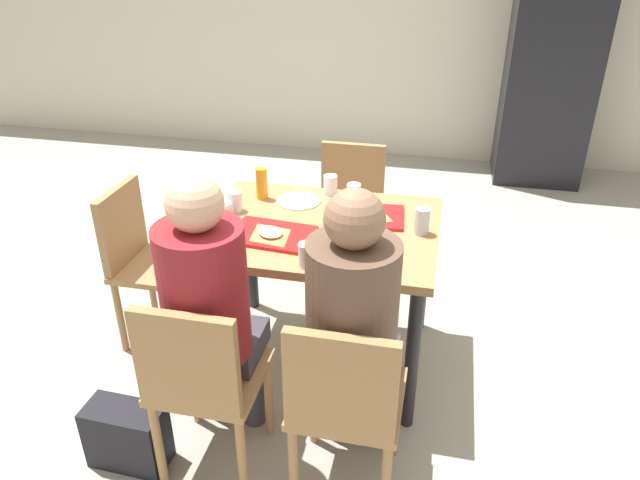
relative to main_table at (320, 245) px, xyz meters
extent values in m
cube|color=#9E998E|center=(0.00, 0.00, -0.67)|extent=(10.00, 10.00, 0.02)
cube|color=beige|center=(0.00, 3.20, 0.74)|extent=(10.00, 0.10, 2.80)
cube|color=#9E7247|center=(0.00, 0.00, 0.08)|extent=(1.08, 0.86, 0.04)
cylinder|color=black|center=(-0.48, -0.37, -0.30)|extent=(0.06, 0.06, 0.72)
cylinder|color=black|center=(0.48, -0.37, -0.30)|extent=(0.06, 0.06, 0.72)
cylinder|color=black|center=(-0.48, 0.37, -0.30)|extent=(0.06, 0.06, 0.72)
cylinder|color=black|center=(0.48, 0.37, -0.30)|extent=(0.06, 0.06, 0.72)
cube|color=#9E7247|center=(-0.27, -0.73, -0.22)|extent=(0.40, 0.40, 0.03)
cube|color=#9E7247|center=(-0.27, -0.91, -0.01)|extent=(0.38, 0.04, 0.40)
cylinder|color=#9E7247|center=(-0.44, -0.56, -0.45)|extent=(0.04, 0.04, 0.42)
cylinder|color=#9E7247|center=(-0.10, -0.56, -0.45)|extent=(0.04, 0.04, 0.42)
cylinder|color=#9E7247|center=(-0.44, -0.90, -0.45)|extent=(0.04, 0.04, 0.42)
cylinder|color=#9E7247|center=(-0.10, -0.90, -0.45)|extent=(0.04, 0.04, 0.42)
cube|color=#9E7247|center=(0.27, -0.73, -0.22)|extent=(0.40, 0.40, 0.03)
cube|color=#9E7247|center=(0.27, -0.91, -0.01)|extent=(0.38, 0.04, 0.40)
cylinder|color=#9E7247|center=(0.10, -0.56, -0.45)|extent=(0.04, 0.04, 0.42)
cylinder|color=#9E7247|center=(0.44, -0.56, -0.45)|extent=(0.04, 0.04, 0.42)
cylinder|color=#9E7247|center=(0.10, -0.90, -0.45)|extent=(0.04, 0.04, 0.42)
cube|color=#9E7247|center=(0.00, 0.73, -0.22)|extent=(0.40, 0.40, 0.03)
cube|color=#9E7247|center=(0.00, 0.91, -0.01)|extent=(0.38, 0.04, 0.40)
cylinder|color=#9E7247|center=(0.17, 0.56, -0.45)|extent=(0.04, 0.04, 0.42)
cylinder|color=#9E7247|center=(-0.17, 0.56, -0.45)|extent=(0.04, 0.04, 0.42)
cylinder|color=#9E7247|center=(0.17, 0.90, -0.45)|extent=(0.04, 0.04, 0.42)
cylinder|color=#9E7247|center=(-0.17, 0.90, -0.45)|extent=(0.04, 0.04, 0.42)
cube|color=#9E7247|center=(-0.84, 0.00, -0.22)|extent=(0.40, 0.40, 0.03)
cube|color=#9E7247|center=(-1.02, 0.00, -0.01)|extent=(0.04, 0.38, 0.40)
cylinder|color=#9E7247|center=(-0.67, 0.17, -0.45)|extent=(0.04, 0.04, 0.42)
cylinder|color=#9E7247|center=(-0.67, -0.17, -0.45)|extent=(0.04, 0.04, 0.42)
cylinder|color=#9E7247|center=(-1.01, 0.17, -0.45)|extent=(0.04, 0.04, 0.42)
cylinder|color=#9E7247|center=(-1.01, -0.17, -0.45)|extent=(0.04, 0.04, 0.42)
cylinder|color=#383842|center=(-0.35, -0.50, -0.43)|extent=(0.10, 0.10, 0.45)
cylinder|color=#383842|center=(-0.19, -0.50, -0.43)|extent=(0.10, 0.10, 0.45)
cube|color=#383842|center=(-0.27, -0.60, -0.16)|extent=(0.32, 0.28, 0.10)
cylinder|color=maroon|center=(-0.27, -0.71, 0.15)|extent=(0.32, 0.32, 0.52)
sphere|color=#DBAD89|center=(-0.27, -0.71, 0.50)|extent=(0.20, 0.20, 0.20)
cylinder|color=#383842|center=(0.19, -0.50, -0.43)|extent=(0.10, 0.10, 0.45)
cylinder|color=#383842|center=(0.35, -0.50, -0.43)|extent=(0.10, 0.10, 0.45)
cube|color=#383842|center=(0.27, -0.60, -0.16)|extent=(0.32, 0.28, 0.10)
cylinder|color=brown|center=(0.27, -0.71, 0.15)|extent=(0.32, 0.32, 0.52)
sphere|color=#8C664C|center=(0.27, -0.71, 0.50)|extent=(0.20, 0.20, 0.20)
cube|color=red|center=(-0.19, -0.15, 0.11)|extent=(0.38, 0.29, 0.02)
cube|color=red|center=(0.19, 0.13, 0.11)|extent=(0.38, 0.29, 0.02)
cylinder|color=white|center=(-0.16, 0.24, 0.11)|extent=(0.22, 0.22, 0.01)
cylinder|color=white|center=(0.16, -0.24, 0.11)|extent=(0.22, 0.22, 0.01)
pyramid|color=#C68C47|center=(-0.19, -0.17, 0.12)|extent=(0.23, 0.23, 0.01)
ellipsoid|color=#D8C67F|center=(-0.19, -0.17, 0.13)|extent=(0.16, 0.16, 0.01)
pyramid|color=tan|center=(0.18, 0.14, 0.12)|extent=(0.26, 0.24, 0.01)
ellipsoid|color=#4C7233|center=(0.18, 0.14, 0.13)|extent=(0.18, 0.17, 0.01)
cylinder|color=white|center=(-0.03, 0.36, 0.15)|extent=(0.07, 0.07, 0.10)
cylinder|color=white|center=(0.03, -0.36, 0.15)|extent=(0.07, 0.07, 0.10)
cylinder|color=white|center=(-0.43, 0.06, 0.15)|extent=(0.07, 0.07, 0.10)
cylinder|color=white|center=(0.11, 0.28, 0.15)|extent=(0.07, 0.07, 0.10)
cylinder|color=#B7BCC6|center=(0.46, 0.02, 0.16)|extent=(0.07, 0.07, 0.12)
cylinder|color=orange|center=(-0.35, 0.24, 0.18)|extent=(0.06, 0.06, 0.16)
sphere|color=silver|center=(-0.46, -0.02, 0.15)|extent=(0.10, 0.10, 0.10)
cube|color=black|center=(-0.62, -0.83, -0.52)|extent=(0.33, 0.17, 0.28)
cube|color=black|center=(1.30, 2.85, 0.29)|extent=(0.70, 0.60, 1.90)
camera|label=1|loc=(0.52, -2.35, 1.31)|focal=33.05mm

